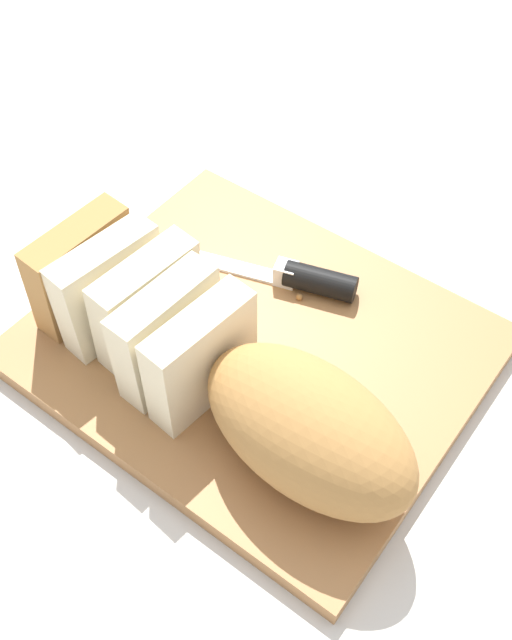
{
  "coord_description": "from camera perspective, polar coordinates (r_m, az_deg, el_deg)",
  "views": [
    {
      "loc": [
        -0.26,
        0.31,
        0.54
      ],
      "look_at": [
        0.0,
        0.0,
        0.05
      ],
      "focal_mm": 41.98,
      "sensor_mm": 36.0,
      "label": 1
    }
  ],
  "objects": [
    {
      "name": "bread_loaf",
      "position": [
        0.58,
        -2.11,
        -3.97
      ],
      "size": [
        0.36,
        0.12,
        0.1
      ],
      "rotation": [
        0.0,
        0.0,
        -0.04
      ],
      "color": "#A8753D",
      "rests_on": "cutting_board"
    },
    {
      "name": "cutting_board",
      "position": [
        0.67,
        0.0,
        -2.13
      ],
      "size": [
        0.38,
        0.33,
        0.02
      ],
      "primitive_type": "cube",
      "rotation": [
        0.0,
        0.0,
        0.04
      ],
      "color": "#9E6B3D",
      "rests_on": "ground_plane"
    },
    {
      "name": "ground_plane",
      "position": [
        0.68,
        0.0,
        -2.6
      ],
      "size": [
        3.0,
        3.0,
        0.0
      ],
      "primitive_type": "plane",
      "color": "beige"
    },
    {
      "name": "crumb_near_knife",
      "position": [
        0.69,
        3.46,
        1.67
      ],
      "size": [
        0.01,
        0.01,
        0.01
      ],
      "primitive_type": "sphere",
      "color": "#996633",
      "rests_on": "cutting_board"
    },
    {
      "name": "crumb_near_loaf",
      "position": [
        0.63,
        -2.35,
        -5.01
      ],
      "size": [
        0.01,
        0.01,
        0.01
      ],
      "primitive_type": "sphere",
      "color": "#996633",
      "rests_on": "cutting_board"
    },
    {
      "name": "bread_knife",
      "position": [
        0.7,
        2.96,
        3.36
      ],
      "size": [
        0.25,
        0.11,
        0.03
      ],
      "rotation": [
        0.0,
        0.0,
        0.34
      ],
      "color": "silver",
      "rests_on": "cutting_board"
    }
  ]
}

